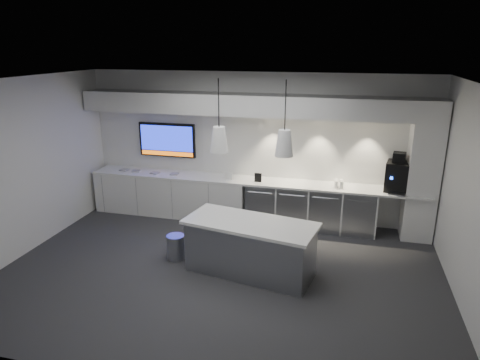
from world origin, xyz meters
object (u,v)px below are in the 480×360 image
(wall_tv, at_px, (167,140))
(bin, at_px, (176,247))
(island, at_px, (250,247))
(coffee_machine, at_px, (397,175))

(wall_tv, distance_m, bin, 2.76)
(island, relative_size, bin, 5.10)
(wall_tv, relative_size, coffee_machine, 1.72)
(wall_tv, height_order, coffee_machine, wall_tv)
(bin, distance_m, coffee_machine, 4.23)
(island, relative_size, coffee_machine, 3.00)
(bin, bearing_deg, island, -5.54)
(wall_tv, xyz_separation_m, coffee_machine, (4.67, -0.25, -0.36))
(wall_tv, bearing_deg, bin, -64.57)
(island, xyz_separation_m, bin, (-1.33, 0.13, -0.23))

